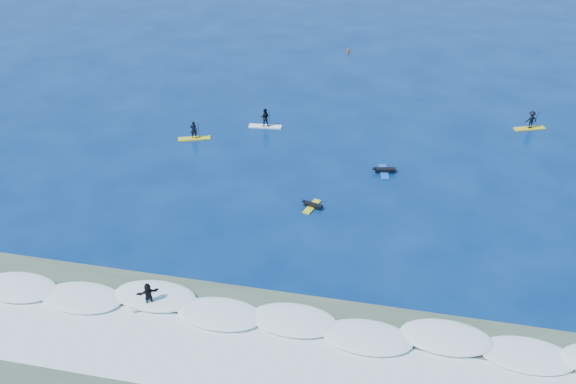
% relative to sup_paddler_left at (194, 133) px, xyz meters
% --- Properties ---
extents(ground, '(160.00, 160.00, 0.00)m').
position_rel_sup_paddler_left_xyz_m(ground, '(11.30, -9.63, -0.58)').
color(ground, '#041C4D').
rests_on(ground, ground).
extents(shallow_water, '(90.00, 13.00, 0.01)m').
position_rel_sup_paddler_left_xyz_m(shallow_water, '(11.30, -23.63, -0.57)').
color(shallow_water, '#384C3D').
rests_on(shallow_water, ground).
extents(breaking_wave, '(40.00, 6.00, 0.30)m').
position_rel_sup_paddler_left_xyz_m(breaking_wave, '(11.30, -19.63, -0.58)').
color(breaking_wave, white).
rests_on(breaking_wave, ground).
extents(whitewater, '(34.00, 5.00, 0.02)m').
position_rel_sup_paddler_left_xyz_m(whitewater, '(11.30, -22.63, -0.58)').
color(whitewater, silver).
rests_on(whitewater, ground).
extents(sup_paddler_left, '(2.69, 1.53, 1.84)m').
position_rel_sup_paddler_left_xyz_m(sup_paddler_left, '(0.00, 0.00, 0.00)').
color(sup_paddler_left, gold).
rests_on(sup_paddler_left, ground).
extents(sup_paddler_center, '(2.83, 0.98, 1.95)m').
position_rel_sup_paddler_left_xyz_m(sup_paddler_center, '(5.16, 3.41, 0.15)').
color(sup_paddler_center, white).
rests_on(sup_paddler_center, ground).
extents(sup_paddler_right, '(2.72, 1.59, 1.87)m').
position_rel_sup_paddler_left_xyz_m(sup_paddler_right, '(27.20, 7.67, 0.15)').
color(sup_paddler_right, gold).
rests_on(sup_paddler_right, ground).
extents(prone_paddler_near, '(1.50, 1.97, 0.40)m').
position_rel_sup_paddler_left_xyz_m(prone_paddler_near, '(11.28, -8.10, -0.44)').
color(prone_paddler_near, gold).
rests_on(prone_paddler_near, ground).
extents(prone_paddler_far, '(1.75, 2.27, 0.46)m').
position_rel_sup_paddler_left_xyz_m(prone_paddler_far, '(15.73, -2.28, -0.42)').
color(prone_paddler_far, '#174AB0').
rests_on(prone_paddler_far, ground).
extents(wave_surfer, '(2.01, 1.59, 1.47)m').
position_rel_sup_paddler_left_xyz_m(wave_surfer, '(4.25, -19.87, 0.26)').
color(wave_surfer, silver).
rests_on(wave_surfer, breaking_wave).
extents(marker_buoy, '(0.25, 0.25, 0.61)m').
position_rel_sup_paddler_left_xyz_m(marker_buoy, '(9.70, 23.14, -0.31)').
color(marker_buoy, red).
rests_on(marker_buoy, ground).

